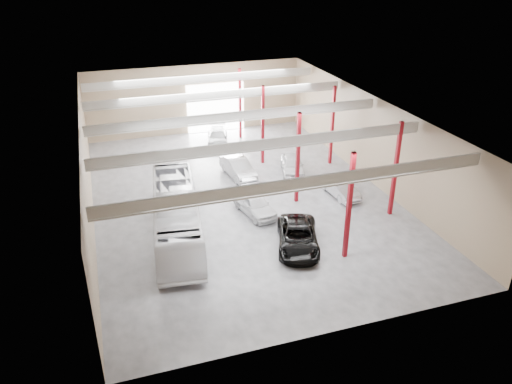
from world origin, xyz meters
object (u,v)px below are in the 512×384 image
black_sedan (298,237)px  car_row_c (218,137)px  coach_bus (176,215)px  car_row_a (255,204)px  car_right_far (292,164)px  car_right_near (340,187)px  car_row_b (238,168)px

black_sedan → car_row_c: 20.12m
coach_bus → black_sedan: coach_bus is taller
car_row_a → car_right_far: car_right_far is taller
coach_bus → car_right_near: 13.36m
black_sedan → car_right_far: 11.92m
coach_bus → car_row_a: 6.19m
coach_bus → car_right_near: (13.12, 2.37, -0.96)m
car_row_b → car_row_c: car_row_b is taller
car_right_near → car_right_far: 5.53m
car_row_b → car_right_near: size_ratio=1.12×
black_sedan → car_right_far: black_sedan is taller
coach_bus → car_right_far: 13.58m
car_row_c → car_right_near: bearing=-52.1°
coach_bus → car_right_far: (11.23, 7.57, -0.90)m
car_row_c → car_right_far: 9.91m
black_sedan → car_row_b: 11.88m
coach_bus → car_row_b: bearing=58.4°
car_row_b → car_right_far: car_row_b is taller
coach_bus → car_row_a: (5.91, 1.58, -0.91)m
black_sedan → car_right_far: size_ratio=1.23×
car_row_b → coach_bus: bearing=-135.7°
car_row_c → car_right_near: size_ratio=1.12×
black_sedan → car_right_near: size_ratio=1.30×
black_sedan → car_row_a: (-1.22, 5.20, -0.02)m
car_row_b → black_sedan: bearing=-94.5°
car_row_a → coach_bus: bearing=-176.1°
black_sedan → car_right_far: (4.10, 11.20, -0.00)m
car_right_near → car_row_a: bearing=-178.5°
black_sedan → car_row_c: bearing=109.7°
car_right_near → car_right_far: bearing=105.1°
coach_bus → car_row_a: bearing=22.0°
coach_bus → car_right_near: coach_bus is taller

